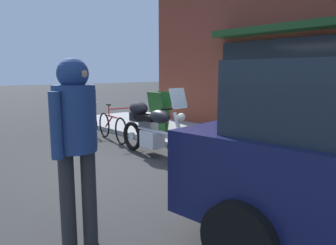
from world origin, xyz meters
name	(u,v)px	position (x,y,z in m)	size (l,w,h in m)	color
ground_plane	(149,167)	(0.00, 0.00, 0.00)	(80.00, 80.00, 0.00)	#2C2C2C
touring_motorcycle	(151,126)	(-0.59, 0.53, 0.60)	(2.14, 0.73, 1.39)	black
parked_bicycle	(112,126)	(-2.33, 0.74, 0.36)	(1.64, 0.48, 0.91)	black
pedestrian_walking	(75,131)	(1.53, -2.12, 1.13)	(0.49, 0.53, 1.79)	#2E2E2E
sandwich_board_sign	(160,111)	(-2.04, 2.04, 0.64)	(0.55, 0.43, 1.04)	#1E511E
second_bicycle_by_cafe	(83,120)	(-3.78, 0.73, 0.36)	(1.72, 0.48, 0.92)	black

